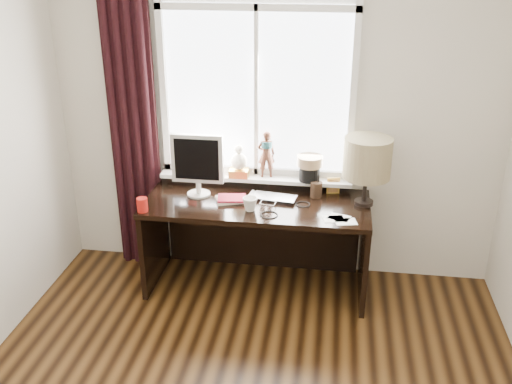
% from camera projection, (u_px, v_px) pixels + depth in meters
% --- Properties ---
extents(wall_back, '(3.50, 0.00, 2.60)m').
position_uv_depth(wall_back, '(276.00, 118.00, 4.41)').
color(wall_back, beige).
rests_on(wall_back, ground).
extents(laptop, '(0.40, 0.29, 0.03)m').
position_uv_depth(laptop, '(273.00, 198.00, 4.35)').
color(laptop, silver).
rests_on(laptop, desk).
extents(mug, '(0.15, 0.15, 0.11)m').
position_uv_depth(mug, '(250.00, 204.00, 4.15)').
color(mug, white).
rests_on(mug, desk).
extents(red_cup, '(0.08, 0.08, 0.10)m').
position_uv_depth(red_cup, '(142.00, 205.00, 4.14)').
color(red_cup, '#9D130C').
rests_on(red_cup, desk).
extents(window, '(1.52, 0.23, 1.40)m').
position_uv_depth(window, '(257.00, 119.00, 4.38)').
color(window, white).
rests_on(window, ground).
extents(curtain, '(0.38, 0.09, 2.25)m').
position_uv_depth(curtain, '(134.00, 138.00, 4.55)').
color(curtain, black).
rests_on(curtain, floor).
extents(desk, '(1.70, 0.70, 0.75)m').
position_uv_depth(desk, '(258.00, 225.00, 4.49)').
color(desk, black).
rests_on(desk, floor).
extents(monitor, '(0.40, 0.18, 0.49)m').
position_uv_depth(monitor, '(197.00, 161.00, 4.32)').
color(monitor, beige).
rests_on(monitor, desk).
extents(notebook_stack, '(0.26, 0.22, 0.03)m').
position_uv_depth(notebook_stack, '(231.00, 199.00, 4.32)').
color(notebook_stack, beige).
rests_on(notebook_stack, desk).
extents(brush_holder, '(0.09, 0.09, 0.25)m').
position_uv_depth(brush_holder, '(316.00, 189.00, 4.37)').
color(brush_holder, black).
rests_on(brush_holder, desk).
extents(icon_frame, '(0.10, 0.04, 0.13)m').
position_uv_depth(icon_frame, '(333.00, 186.00, 4.43)').
color(icon_frame, gold).
rests_on(icon_frame, desk).
extents(table_lamp, '(0.35, 0.35, 0.52)m').
position_uv_depth(table_lamp, '(367.00, 159.00, 4.12)').
color(table_lamp, black).
rests_on(table_lamp, desk).
extents(loose_papers, '(0.26, 0.21, 0.00)m').
position_uv_depth(loose_papers, '(339.00, 219.00, 4.03)').
color(loose_papers, white).
rests_on(loose_papers, desk).
extents(desk_cables, '(0.38, 0.48, 0.01)m').
position_uv_depth(desk_cables, '(281.00, 206.00, 4.22)').
color(desk_cables, black).
rests_on(desk_cables, desk).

